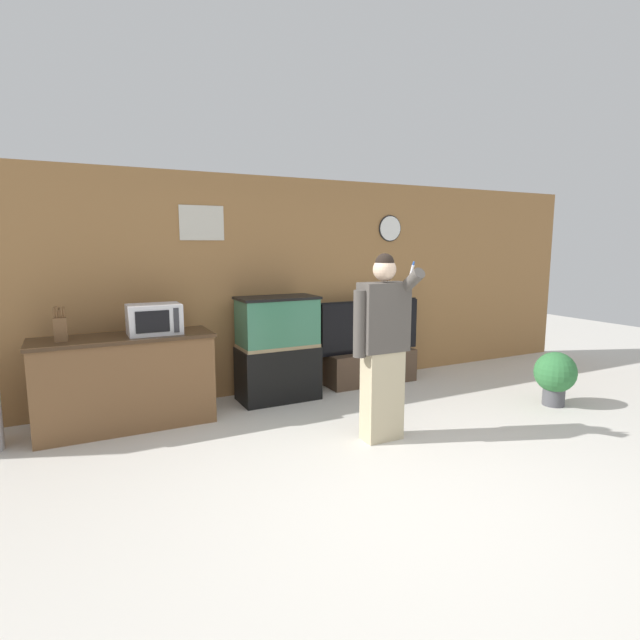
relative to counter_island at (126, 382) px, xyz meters
The scene contains 9 objects.
ground_plane 2.83m from the counter_island, 52.59° to the right, with size 18.00×18.00×0.00m, color beige.
wall_back_paneled 1.97m from the counter_island, 18.11° to the left, with size 10.00×0.08×2.60m.
counter_island is the anchor object (origin of this frame).
microwave 0.68m from the counter_island, ahead, with size 0.51×0.34×0.30m.
knife_block 0.79m from the counter_island, behind, with size 0.11×0.09×0.32m.
aquarium_on_stand 1.69m from the counter_island, ahead, with size 0.92×0.49×1.21m.
tv_on_stand 3.03m from the counter_island, ahead, with size 1.46×0.40×1.09m.
person_standing 2.55m from the counter_island, 34.44° to the right, with size 0.54×0.41×1.73m.
potted_plant 4.61m from the counter_island, 18.62° to the right, with size 0.46×0.46×0.61m.
Camera 1 is at (-2.15, -2.91, 1.80)m, focal length 28.00 mm.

